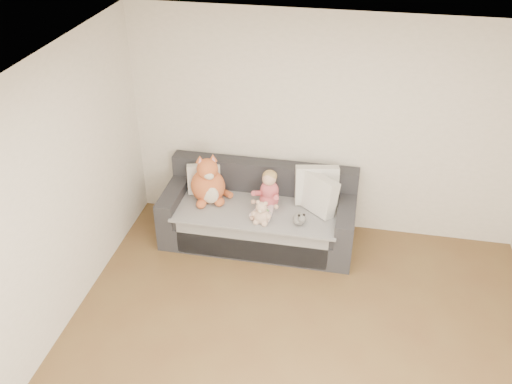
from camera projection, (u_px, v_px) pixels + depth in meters
room_shell at (302, 236)px, 4.65m from camera, size 5.00×5.00×5.00m
sofa at (259, 215)px, 6.65m from camera, size 2.20×0.94×0.85m
cushion_left at (204, 179)px, 6.70m from camera, size 0.42×0.28×0.36m
cushion_right_back at (317, 185)px, 6.48m from camera, size 0.52×0.31×0.46m
cushion_right_front at (318, 194)px, 6.35m from camera, size 0.49×0.46×0.44m
toddler at (268, 193)px, 6.39m from camera, size 0.33×0.48×0.47m
plush_cat at (208, 184)px, 6.51m from camera, size 0.48×0.49×0.61m
teddy_bear at (261, 214)px, 6.18m from camera, size 0.23×0.17×0.29m
plush_cow at (300, 219)px, 6.18m from camera, size 0.14×0.20×0.17m
sippy_cup at (267, 213)px, 6.31m from camera, size 0.09×0.07×0.10m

